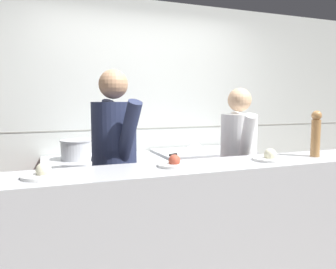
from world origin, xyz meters
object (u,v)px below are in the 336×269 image
object	(u,v)px
plated_dish_appetiser	(174,163)
plated_dish_dessert	(270,157)
mixing_bowl_steel	(195,145)
chef_sous	(238,166)
stock_pot	(76,149)
pepper_mill	(316,133)
chef_head_cook	(115,167)
plated_dish_main	(44,174)
oven_range	(103,202)
sauce_pot	(124,149)
chefs_knife	(178,154)

from	to	relation	value
plated_dish_appetiser	plated_dish_dessert	distance (m)	0.72
plated_dish_appetiser	mixing_bowl_steel	bearing A→B (deg)	59.84
chef_sous	plated_dish_dessert	bearing A→B (deg)	-86.71
stock_pot	pepper_mill	size ratio (longest dim) A/B	0.86
stock_pot	chef_head_cook	size ratio (longest dim) A/B	0.18
mixing_bowl_steel	chef_sous	distance (m)	0.84
plated_dish_dessert	pepper_mill	size ratio (longest dim) A/B	0.72
plated_dish_appetiser	chef_head_cook	world-z (taller)	chef_head_cook
plated_dish_main	plated_dish_dessert	world-z (taller)	plated_dish_dessert
plated_dish_main	oven_range	bearing A→B (deg)	68.34
stock_pot	plated_dish_main	world-z (taller)	plated_dish_main
mixing_bowl_steel	chef_head_cook	size ratio (longest dim) A/B	0.17
chef_head_cook	oven_range	bearing A→B (deg)	72.13
chef_head_cook	plated_dish_dessert	bearing A→B (deg)	-48.71
plated_dish_dessert	chef_sous	bearing A→B (deg)	78.39
sauce_pot	pepper_mill	size ratio (longest dim) A/B	0.72
mixing_bowl_steel	oven_range	bearing A→B (deg)	-176.23
chef_head_cook	chef_sous	size ratio (longest dim) A/B	1.08
oven_range	chef_sous	xyz separation A→B (m)	(1.09, -0.77, 0.43)
stock_pot	chef_head_cook	world-z (taller)	chef_head_cook
plated_dish_main	plated_dish_appetiser	size ratio (longest dim) A/B	1.09
plated_dish_appetiser	stock_pot	bearing A→B (deg)	110.63
stock_pot	sauce_pot	xyz separation A→B (m)	(0.47, -0.06, -0.01)
plated_dish_dessert	mixing_bowl_steel	bearing A→B (deg)	86.30
chef_sous	sauce_pot	bearing A→B (deg)	155.89
oven_range	chef_sous	world-z (taller)	chef_sous
mixing_bowl_steel	pepper_mill	world-z (taller)	pepper_mill
chefs_knife	pepper_mill	bearing A→B (deg)	-61.45
plated_dish_main	pepper_mill	xyz separation A→B (m)	(1.93, 0.00, 0.16)
chefs_knife	plated_dish_appetiser	xyz separation A→B (m)	(-0.50, -1.15, 0.14)
oven_range	chef_head_cook	world-z (taller)	chef_head_cook
plated_dish_main	mixing_bowl_steel	bearing A→B (deg)	41.65
mixing_bowl_steel	chef_sous	world-z (taller)	chef_sous
chef_sous	chef_head_cook	bearing A→B (deg)	-166.72
plated_dish_main	plated_dish_dessert	size ratio (longest dim) A/B	0.96
pepper_mill	sauce_pot	bearing A→B (deg)	132.24
mixing_bowl_steel	sauce_pot	bearing A→B (deg)	-171.40
chef_head_cook	chefs_knife	bearing A→B (deg)	19.87
mixing_bowl_steel	plated_dish_appetiser	size ratio (longest dim) A/B	1.27
chefs_knife	oven_range	bearing A→B (deg)	166.94
oven_range	chef_sous	size ratio (longest dim) A/B	0.73
pepper_mill	plated_dish_dessert	bearing A→B (deg)	-178.43
plated_dish_dessert	pepper_mill	world-z (taller)	pepper_mill
stock_pot	mixing_bowl_steel	xyz separation A→B (m)	(1.31, 0.07, -0.03)
stock_pot	chefs_knife	xyz separation A→B (m)	(1.00, -0.18, -0.08)
plated_dish_main	plated_dish_dessert	bearing A→B (deg)	-0.39
oven_range	stock_pot	world-z (taller)	stock_pot
chefs_knife	plated_dish_appetiser	bearing A→B (deg)	-113.36
plated_dish_dessert	chef_sous	distance (m)	0.64
chef_sous	pepper_mill	bearing A→B (deg)	-48.03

